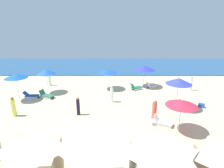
{
  "coord_description": "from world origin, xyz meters",
  "views": [
    {
      "loc": [
        1.44,
        -9.4,
        7.19
      ],
      "look_at": [
        1.4,
        8.73,
        1.23
      ],
      "focal_mm": 29.26,
      "sensor_mm": 36.0,
      "label": 1
    }
  ],
  "objects": [
    {
      "name": "umbrella_1",
      "position": [
        -5.57,
        9.43,
        2.38
      ],
      "size": [
        1.99,
        1.99,
        2.64
      ],
      "color": "silver",
      "rests_on": "ground_plane"
    },
    {
      "name": "beachgoer_0",
      "position": [
        10.39,
        10.22,
        0.76
      ],
      "size": [
        0.41,
        0.41,
        1.61
      ],
      "rotation": [
        0.0,
        0.0,
        1.05
      ],
      "color": "white",
      "rests_on": "ground_plane"
    },
    {
      "name": "cabana_2",
      "position": [
        -1.81,
        -3.16,
        1.37
      ],
      "size": [
        2.29,
        2.21,
        2.67
      ],
      "rotation": [
        0.0,
        0.0,
        0.07
      ],
      "color": "#CCB18B",
      "rests_on": "ground_plane"
    },
    {
      "name": "beachgoer_3",
      "position": [
        4.75,
        3.51,
        0.78
      ],
      "size": [
        0.51,
        0.51,
        1.68
      ],
      "rotation": [
        0.0,
        0.0,
        0.81
      ],
      "color": "#E65E44",
      "rests_on": "ground_plane"
    },
    {
      "name": "lounge_chair_0_0",
      "position": [
        8.02,
        5.4,
        0.27
      ],
      "size": [
        1.46,
        1.08,
        0.76
      ],
      "rotation": [
        0.0,
        0.0,
        1.19
      ],
      "color": "silver",
      "rests_on": "ground_plane"
    },
    {
      "name": "umbrella_2",
      "position": [
        0.88,
        10.62,
        2.1
      ],
      "size": [
        2.23,
        2.23,
        2.29
      ],
      "color": "silver",
      "rests_on": "ground_plane"
    },
    {
      "name": "beachgoer_5",
      "position": [
        -6.2,
        11.95,
        0.78
      ],
      "size": [
        0.39,
        0.39,
        1.65
      ],
      "rotation": [
        0.0,
        0.0,
        2.94
      ],
      "color": "white",
      "rests_on": "ground_plane"
    },
    {
      "name": "lounge_chair_5_0",
      "position": [
        4.86,
        2.81,
        0.26
      ],
      "size": [
        1.35,
        0.63,
        0.73
      ],
      "rotation": [
        0.0,
        0.0,
        1.6
      ],
      "color": "silver",
      "rests_on": "ground_plane"
    },
    {
      "name": "umbrella_4",
      "position": [
        -7.77,
        7.43,
        2.47
      ],
      "size": [
        2.14,
        2.14,
        2.68
      ],
      "color": "silver",
      "rests_on": "ground_plane"
    },
    {
      "name": "umbrella_0",
      "position": [
        7.19,
        5.54,
        2.54
      ],
      "size": [
        2.22,
        2.22,
        2.81
      ],
      "color": "silver",
      "rests_on": "ground_plane"
    },
    {
      "name": "lounge_chair_5_1",
      "position": [
        5.22,
        2.65,
        0.25
      ],
      "size": [
        1.54,
        1.17,
        0.69
      ],
      "rotation": [
        0.0,
        0.0,
        1.14
      ],
      "color": "silver",
      "rests_on": "ground_plane"
    },
    {
      "name": "lounge_chair_1_0",
      "position": [
        -5.27,
        7.93,
        0.29
      ],
      "size": [
        1.6,
        1.15,
        0.8
      ],
      "rotation": [
        0.0,
        0.0,
        1.2
      ],
      "color": "silver",
      "rests_on": "ground_plane"
    },
    {
      "name": "beachgoer_2",
      "position": [
        1.42,
        6.9,
        0.8
      ],
      "size": [
        0.3,
        0.3,
        1.68
      ],
      "rotation": [
        0.0,
        0.0,
        0.0
      ],
      "color": "white",
      "rests_on": "ground_plane"
    },
    {
      "name": "umbrella_3",
      "position": [
        5.23,
        11.5,
        2.32
      ],
      "size": [
        2.5,
        2.5,
        2.59
      ],
      "color": "silver",
      "rests_on": "ground_plane"
    },
    {
      "name": "lounge_chair_3_0",
      "position": [
        4.18,
        10.36,
        0.28
      ],
      "size": [
        1.48,
        1.2,
        0.81
      ],
      "rotation": [
        0.0,
        0.0,
        2.07
      ],
      "color": "silver",
      "rests_on": "ground_plane"
    },
    {
      "name": "ocean",
      "position": [
        0.0,
        23.11,
        0.06
      ],
      "size": [
        60.0,
        13.78,
        0.12
      ],
      "primitive_type": "cube",
      "color": "#235485",
      "rests_on": "ground_plane"
    },
    {
      "name": "beachgoer_1",
      "position": [
        -1.35,
        4.27,
        0.8
      ],
      "size": [
        0.35,
        0.35,
        1.63
      ],
      "rotation": [
        0.0,
        0.0,
        0.31
      ],
      "color": "#1D1534",
      "rests_on": "ground_plane"
    },
    {
      "name": "ground_plane",
      "position": [
        0.0,
        0.0,
        0.0
      ],
      "size": [
        60.0,
        60.0,
        0.0
      ],
      "primitive_type": "plane",
      "color": "beige"
    },
    {
      "name": "beachgoer_4",
      "position": [
        -6.56,
        4.06,
        0.79
      ],
      "size": [
        0.45,
        0.45,
        1.67
      ],
      "rotation": [
        0.0,
        0.0,
        4.29
      ],
      "color": "#E9EB5E",
      "rests_on": "ground_plane"
    },
    {
      "name": "umbrella_5",
      "position": [
        6.14,
        1.87,
        2.13
      ],
      "size": [
        2.14,
        2.14,
        2.33
      ],
      "color": "silver",
      "rests_on": "ground_plane"
    },
    {
      "name": "lounge_chair_4_0",
      "position": [
        -6.85,
        7.92,
        0.26
      ],
      "size": [
        1.49,
        0.67,
        0.7
      ],
      "rotation": [
        0.0,
        0.0,
        1.59
      ],
      "color": "silver",
      "rests_on": "ground_plane"
    },
    {
      "name": "lounge_chair_3_1",
      "position": [
        6.11,
        11.04,
        0.28
      ],
      "size": [
        1.48,
        1.13,
        0.77
      ],
      "rotation": [
        0.0,
        0.0,
        2.04
      ],
      "color": "silver",
      "rests_on": "ground_plane"
    },
    {
      "name": "cooler_box_0",
      "position": [
        9.57,
        5.72,
        0.18
      ],
      "size": [
        0.6,
        0.56,
        0.36
      ],
      "primitive_type": "cube",
      "rotation": [
        0.0,
        0.0,
        5.63
      ],
      "color": "#2C56AA",
      "rests_on": "ground_plane"
    }
  ]
}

